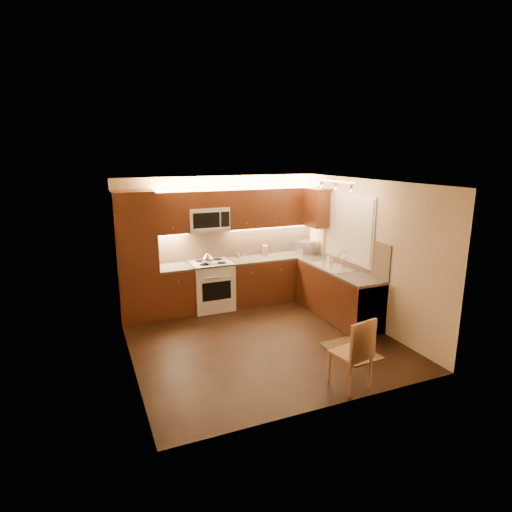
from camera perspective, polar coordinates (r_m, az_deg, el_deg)
name	(u,v)px	position (r m, az deg, el deg)	size (l,w,h in m)	color
floor	(261,340)	(6.92, 0.64, -11.24)	(4.00, 4.00, 0.01)	black
ceiling	(261,182)	(6.29, 0.70, 9.90)	(4.00, 4.00, 0.01)	beige
wall_back	(220,241)	(8.31, -4.84, 2.09)	(4.00, 0.01, 2.50)	beige
wall_front	(332,307)	(4.81, 10.28, -6.83)	(4.00, 0.01, 2.50)	beige
wall_left	(126,279)	(6.01, -17.13, -3.04)	(0.01, 4.00, 2.50)	beige
wall_right	(368,253)	(7.49, 14.83, 0.38)	(0.01, 4.00, 2.50)	beige
pantry	(136,257)	(7.70, -15.86, -0.09)	(0.70, 0.60, 2.30)	#42220E
base_cab_back_left	(175,291)	(8.00, -10.82, -4.66)	(0.62, 0.60, 0.86)	#42220E
counter_back_left	(174,268)	(7.87, -10.97, -1.55)	(0.62, 0.60, 0.04)	#3A3835
base_cab_back_right	(274,279)	(8.62, 2.49, -3.08)	(1.92, 0.60, 0.86)	#42220E
counter_back_right	(275,257)	(8.50, 2.52, -0.17)	(1.92, 0.60, 0.04)	#3A3835
base_cab_right	(338,294)	(7.86, 10.95, -5.01)	(0.60, 2.00, 0.86)	#42220E
counter_right	(339,270)	(7.72, 11.10, -1.85)	(0.60, 2.00, 0.04)	#3A3835
dishwasher	(361,306)	(7.32, 13.99, -6.59)	(0.58, 0.60, 0.84)	silver
backsplash_back	(237,242)	(8.43, -2.55, 1.94)	(3.30, 0.02, 0.60)	#A38263
backsplash_right	(353,251)	(7.81, 12.98, 0.65)	(0.02, 2.00, 0.60)	#A38263
upper_cab_back_left	(170,213)	(7.80, -11.50, 5.75)	(0.62, 0.35, 0.75)	#42220E
upper_cab_back_right	(272,207)	(8.43, 2.22, 6.60)	(1.92, 0.35, 0.75)	#42220E
upper_cab_bridge	(207,199)	(7.93, -6.65, 7.67)	(0.76, 0.35, 0.31)	#42220E
upper_cab_right_corner	(318,208)	(8.42, 8.34, 6.46)	(0.35, 0.50, 0.75)	#42220E
stove	(211,285)	(8.13, -6.03, -3.97)	(0.76, 0.65, 0.92)	silver
microwave	(208,219)	(7.97, -6.54, 4.97)	(0.76, 0.38, 0.44)	silver
window_frame	(349,228)	(7.85, 12.47, 3.72)	(0.03, 1.44, 1.24)	silver
window_blinds	(348,228)	(7.84, 12.35, 3.71)	(0.02, 1.36, 1.16)	silver
sink	(334,263)	(7.82, 10.53, -0.91)	(0.52, 0.86, 0.15)	silver
faucet	(343,258)	(7.90, 11.64, -0.25)	(0.20, 0.04, 0.30)	silver
track_light_bar	(336,181)	(7.38, 10.69, 9.92)	(0.04, 1.20, 0.03)	silver
kettle	(208,258)	(7.82, -6.56, -0.27)	(0.21, 0.21, 0.24)	silver
toaster_oven	(307,247)	(8.81, 6.94, 1.24)	(0.44, 0.33, 0.26)	silver
knife_block	(265,250)	(8.55, 1.23, 0.76)	(0.09, 0.15, 0.21)	#AA724D
spice_jar_a	(244,254)	(8.46, -1.64, 0.26)	(0.04, 0.04, 0.10)	silver
spice_jar_b	(238,256)	(8.34, -2.45, 0.04)	(0.05, 0.05, 0.10)	olive
spice_jar_c	(239,255)	(8.38, -2.31, 0.09)	(0.05, 0.05, 0.09)	silver
spice_jar_d	(237,255)	(8.40, -2.58, 0.16)	(0.04, 0.04, 0.10)	#8E5E2A
soap_bottle	(330,257)	(8.14, 9.99, -0.18)	(0.08, 0.09, 0.19)	silver
rug	(351,351)	(6.71, 12.68, -12.37)	(0.57, 0.85, 0.01)	black
dining_chair	(351,352)	(5.61, 12.68, -12.51)	(0.42, 0.42, 0.95)	#AA724D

